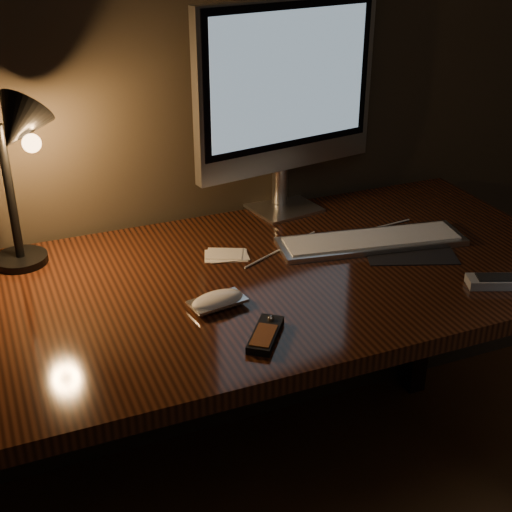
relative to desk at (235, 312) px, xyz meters
name	(u,v)px	position (x,y,z in m)	size (l,w,h in m)	color
desk	(235,312)	(0.00, 0.00, 0.00)	(1.60, 0.75, 0.75)	#3A1A0D
monitor	(287,92)	(0.25, 0.26, 0.46)	(0.53, 0.18, 0.56)	silver
keyboard	(371,241)	(0.36, -0.02, 0.14)	(0.47, 0.13, 0.02)	silver
mousepad	(408,249)	(0.42, -0.09, 0.13)	(0.22, 0.17, 0.00)	black
mouse	(218,302)	(-0.10, -0.16, 0.14)	(0.12, 0.06, 0.02)	white
media_remote	(265,334)	(-0.06, -0.31, 0.14)	(0.12, 0.13, 0.02)	black
tv_remote	(512,281)	(0.54, -0.33, 0.14)	(0.20, 0.12, 0.03)	gray
papers	(226,255)	(0.00, 0.05, 0.13)	(0.10, 0.07, 0.01)	white
desk_lamp	(18,151)	(-0.43, 0.17, 0.41)	(0.22, 0.23, 0.42)	black
cable	(329,240)	(0.27, 0.03, 0.13)	(0.00, 0.00, 0.52)	white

